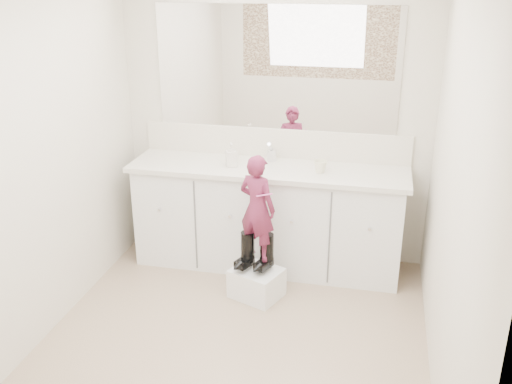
# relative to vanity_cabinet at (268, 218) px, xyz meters

# --- Properties ---
(floor) EXTENTS (3.00, 3.00, 0.00)m
(floor) POSITION_rel_vanity_cabinet_xyz_m (0.00, -1.23, -0.42)
(floor) COLOR #877058
(floor) RESTS_ON ground
(wall_back) EXTENTS (2.60, 0.00, 2.60)m
(wall_back) POSITION_rel_vanity_cabinet_xyz_m (0.00, 0.27, 0.77)
(wall_back) COLOR beige
(wall_back) RESTS_ON floor
(wall_front) EXTENTS (2.60, 0.00, 2.60)m
(wall_front) POSITION_rel_vanity_cabinet_xyz_m (0.00, -2.73, 0.77)
(wall_front) COLOR beige
(wall_front) RESTS_ON floor
(wall_left) EXTENTS (0.00, 3.00, 3.00)m
(wall_left) POSITION_rel_vanity_cabinet_xyz_m (-1.30, -1.23, 0.78)
(wall_left) COLOR beige
(wall_left) RESTS_ON floor
(wall_right) EXTENTS (0.00, 3.00, 3.00)m
(wall_right) POSITION_rel_vanity_cabinet_xyz_m (1.30, -1.23, 0.78)
(wall_right) COLOR beige
(wall_right) RESTS_ON floor
(vanity_cabinet) EXTENTS (2.20, 0.55, 0.85)m
(vanity_cabinet) POSITION_rel_vanity_cabinet_xyz_m (0.00, 0.00, 0.00)
(vanity_cabinet) COLOR silver
(vanity_cabinet) RESTS_ON floor
(countertop) EXTENTS (2.28, 0.58, 0.04)m
(countertop) POSITION_rel_vanity_cabinet_xyz_m (0.00, -0.01, 0.45)
(countertop) COLOR beige
(countertop) RESTS_ON vanity_cabinet
(backsplash) EXTENTS (2.28, 0.03, 0.25)m
(backsplash) POSITION_rel_vanity_cabinet_xyz_m (0.00, 0.26, 0.59)
(backsplash) COLOR beige
(backsplash) RESTS_ON countertop
(mirror) EXTENTS (2.00, 0.02, 1.00)m
(mirror) POSITION_rel_vanity_cabinet_xyz_m (0.00, 0.26, 1.22)
(mirror) COLOR white
(mirror) RESTS_ON wall_back
(dot_panel) EXTENTS (2.00, 0.01, 1.20)m
(dot_panel) POSITION_rel_vanity_cabinet_xyz_m (0.00, -2.71, 1.22)
(dot_panel) COLOR #472819
(dot_panel) RESTS_ON wall_front
(faucet) EXTENTS (0.08, 0.08, 0.10)m
(faucet) POSITION_rel_vanity_cabinet_xyz_m (0.00, 0.15, 0.52)
(faucet) COLOR silver
(faucet) RESTS_ON countertop
(cup) EXTENTS (0.13, 0.13, 0.10)m
(cup) POSITION_rel_vanity_cabinet_xyz_m (0.43, -0.06, 0.51)
(cup) COLOR beige
(cup) RESTS_ON countertop
(soap_bottle) EXTENTS (0.12, 0.12, 0.19)m
(soap_bottle) POSITION_rel_vanity_cabinet_xyz_m (-0.30, -0.06, 0.56)
(soap_bottle) COLOR beige
(soap_bottle) RESTS_ON countertop
(step_stool) EXTENTS (0.45, 0.41, 0.23)m
(step_stool) POSITION_rel_vanity_cabinet_xyz_m (0.03, -0.54, -0.31)
(step_stool) COLOR white
(step_stool) RESTS_ON floor
(boot_left) EXTENTS (0.18, 0.23, 0.30)m
(boot_left) POSITION_rel_vanity_cabinet_xyz_m (-0.05, -0.52, -0.04)
(boot_left) COLOR black
(boot_left) RESTS_ON step_stool
(boot_right) EXTENTS (0.18, 0.23, 0.30)m
(boot_right) POSITION_rel_vanity_cabinet_xyz_m (0.10, -0.52, -0.04)
(boot_right) COLOR black
(boot_right) RESTS_ON step_stool
(toddler) EXTENTS (0.35, 0.29, 0.82)m
(toddler) POSITION_rel_vanity_cabinet_xyz_m (0.03, -0.52, 0.32)
(toddler) COLOR #A2315C
(toddler) RESTS_ON step_stool
(toothbrush) EXTENTS (0.13, 0.06, 0.06)m
(toothbrush) POSITION_rel_vanity_cabinet_xyz_m (0.10, -0.60, 0.46)
(toothbrush) COLOR #EB5BB1
(toothbrush) RESTS_ON toddler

